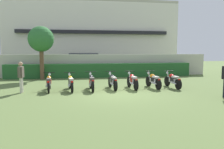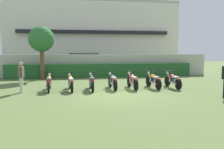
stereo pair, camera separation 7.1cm
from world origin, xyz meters
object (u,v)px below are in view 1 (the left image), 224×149
(motorcycle_in_row_1, at_px, (71,82))
(motorcycle_in_row_0, at_px, (49,83))
(motorcycle_in_row_5, at_px, (153,80))
(inspector_person, at_px, (21,75))
(motorcycle_in_row_3, at_px, (113,81))
(tree_near_inspector, at_px, (41,40))
(motorcycle_in_row_2, at_px, (92,82))
(motorcycle_in_row_4, at_px, (132,81))
(motorcycle_in_row_6, at_px, (173,80))
(parked_car, at_px, (86,63))

(motorcycle_in_row_1, bearing_deg, motorcycle_in_row_0, 77.71)
(motorcycle_in_row_5, xyz_separation_m, inspector_person, (-7.07, -0.27, 0.47))
(motorcycle_in_row_0, xyz_separation_m, motorcycle_in_row_3, (3.42, 0.03, 0.00))
(motorcycle_in_row_1, distance_m, inspector_person, 2.50)
(motorcycle_in_row_5, bearing_deg, tree_near_inspector, 47.06)
(motorcycle_in_row_2, xyz_separation_m, motorcycle_in_row_3, (1.18, 0.18, -0.01))
(motorcycle_in_row_4, bearing_deg, tree_near_inspector, 45.39)
(motorcycle_in_row_6, bearing_deg, inspector_person, 86.46)
(motorcycle_in_row_2, height_order, inspector_person, inspector_person)
(motorcycle_in_row_3, bearing_deg, motorcycle_in_row_4, -98.92)
(motorcycle_in_row_1, bearing_deg, motorcycle_in_row_4, -96.20)
(tree_near_inspector, height_order, motorcycle_in_row_3, tree_near_inspector)
(parked_car, distance_m, motorcycle_in_row_0, 9.63)
(parked_car, relative_size, motorcycle_in_row_2, 2.52)
(parked_car, xyz_separation_m, tree_near_inspector, (-3.41, -4.44, 1.97))
(inspector_person, bearing_deg, motorcycle_in_row_3, 4.07)
(motorcycle_in_row_0, bearing_deg, motorcycle_in_row_6, -95.44)
(tree_near_inspector, height_order, motorcycle_in_row_0, tree_near_inspector)
(parked_car, distance_m, inspector_person, 10.30)
(motorcycle_in_row_3, height_order, motorcycle_in_row_5, motorcycle_in_row_3)
(parked_car, height_order, motorcycle_in_row_1, parked_car)
(parked_car, height_order, motorcycle_in_row_0, parked_car)
(inspector_person, bearing_deg, tree_near_inspector, 87.37)
(motorcycle_in_row_6, bearing_deg, motorcycle_in_row_5, 80.47)
(motorcycle_in_row_4, bearing_deg, motorcycle_in_row_6, -95.30)
(motorcycle_in_row_3, bearing_deg, motorcycle_in_row_5, -96.47)
(motorcycle_in_row_1, height_order, motorcycle_in_row_2, motorcycle_in_row_2)
(motorcycle_in_row_2, distance_m, motorcycle_in_row_6, 4.65)
(parked_car, distance_m, motorcycle_in_row_6, 10.51)
(tree_near_inspector, xyz_separation_m, motorcycle_in_row_6, (7.96, -5.01, -2.47))
(tree_near_inspector, distance_m, motorcycle_in_row_1, 5.99)
(tree_near_inspector, xyz_separation_m, motorcycle_in_row_3, (4.50, -4.85, -2.46))
(motorcycle_in_row_6, relative_size, inspector_person, 1.18)
(motorcycle_in_row_1, height_order, motorcycle_in_row_3, motorcycle_in_row_3)
(motorcycle_in_row_2, distance_m, inspector_person, 3.59)
(motorcycle_in_row_4, bearing_deg, motorcycle_in_row_5, -92.75)
(motorcycle_in_row_5, bearing_deg, inspector_person, 84.98)
(motorcycle_in_row_4, distance_m, motorcycle_in_row_6, 2.35)
(parked_car, height_order, motorcycle_in_row_4, parked_car)
(motorcycle_in_row_3, relative_size, motorcycle_in_row_6, 0.99)
(tree_near_inspector, bearing_deg, motorcycle_in_row_6, -32.21)
(motorcycle_in_row_3, height_order, inspector_person, inspector_person)
(motorcycle_in_row_6, bearing_deg, tree_near_inspector, 53.04)
(inspector_person, bearing_deg, motorcycle_in_row_4, 2.51)
(parked_car, distance_m, motorcycle_in_row_3, 9.37)
(motorcycle_in_row_0, height_order, inspector_person, inspector_person)
(motorcycle_in_row_3, distance_m, motorcycle_in_row_5, 2.34)
(motorcycle_in_row_0, bearing_deg, inspector_person, 98.65)
(motorcycle_in_row_2, bearing_deg, motorcycle_in_row_4, -89.57)
(tree_near_inspector, relative_size, motorcycle_in_row_1, 2.06)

